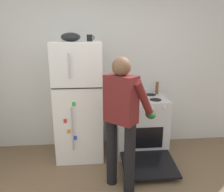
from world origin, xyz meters
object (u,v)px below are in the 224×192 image
at_px(mixing_bowl, 71,37).
at_px(red_pot, 132,95).
at_px(refrigerator, 79,101).
at_px(stove_range, 140,126).
at_px(person_cook, 122,114).
at_px(coffee_mug, 90,38).
at_px(pepper_mill, 157,88).

bearing_deg(mixing_bowl, red_pot, -3.32).
xyz_separation_m(refrigerator, red_pot, (0.78, -0.05, 0.09)).
relative_size(stove_range, person_cook, 0.76).
distance_m(stove_range, coffee_mug, 1.54).
bearing_deg(stove_range, person_cook, -116.21).
bearing_deg(mixing_bowl, pepper_mill, 8.60).
bearing_deg(pepper_mill, stove_range, -144.03).
height_order(refrigerator, coffee_mug, coffee_mug).
height_order(refrigerator, pepper_mill, refrigerator).
relative_size(stove_range, mixing_bowl, 4.45).
xyz_separation_m(stove_range, red_pot, (-0.16, -0.03, 0.52)).
height_order(stove_range, mixing_bowl, mixing_bowl).
bearing_deg(person_cook, pepper_mill, 55.89).
bearing_deg(coffee_mug, person_cook, -68.29).
xyz_separation_m(coffee_mug, mixing_bowl, (-0.26, -0.05, 0.01)).
bearing_deg(coffee_mug, refrigerator, -164.60).
xyz_separation_m(person_cook, red_pot, (0.25, 0.79, 0.01)).
xyz_separation_m(red_pot, mixing_bowl, (-0.86, 0.05, 0.83)).
bearing_deg(person_cook, refrigerator, 122.58).
bearing_deg(pepper_mill, red_pot, -151.48).
relative_size(person_cook, coffee_mug, 14.28).
relative_size(stove_range, pepper_mill, 6.41).
xyz_separation_m(refrigerator, stove_range, (0.94, -0.02, -0.43)).
relative_size(stove_range, coffee_mug, 10.80).
relative_size(refrigerator, person_cook, 1.08).
height_order(stove_range, pepper_mill, pepper_mill).
bearing_deg(coffee_mug, stove_range, -5.09).
bearing_deg(pepper_mill, mixing_bowl, -171.40).
relative_size(person_cook, pepper_mill, 8.48).
bearing_deg(stove_range, mixing_bowl, 179.01).
xyz_separation_m(stove_range, coffee_mug, (-0.76, 0.07, 1.34)).
height_order(red_pot, pepper_mill, pepper_mill).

